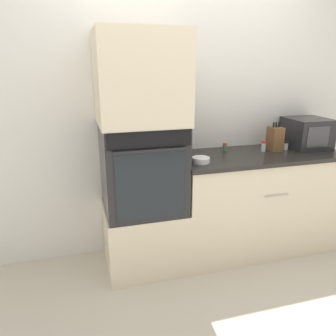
{
  "coord_description": "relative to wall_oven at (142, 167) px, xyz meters",
  "views": [
    {
      "loc": [
        -0.81,
        -2.16,
        1.68
      ],
      "look_at": [
        -0.14,
        0.21,
        0.89
      ],
      "focal_mm": 35.0,
      "sensor_mm": 36.0,
      "label": 1
    }
  ],
  "objects": [
    {
      "name": "knife_block",
      "position": [
        1.24,
        0.06,
        0.15
      ],
      "size": [
        0.11,
        0.13,
        0.26
      ],
      "color": "brown",
      "rests_on": "counter_unit"
    },
    {
      "name": "counter_unit",
      "position": [
        1.06,
        0.0,
        -0.42
      ],
      "size": [
        1.48,
        0.63,
        0.92
      ],
      "color": "beige",
      "rests_on": "ground_plane"
    },
    {
      "name": "wall_oven",
      "position": [
        0.0,
        0.0,
        0.0
      ],
      "size": [
        0.62,
        0.64,
        0.7
      ],
      "color": "black",
      "rests_on": "oven_cabinet_base"
    },
    {
      "name": "condiment_jar_far",
      "position": [
        0.79,
        0.16,
        0.07
      ],
      "size": [
        0.04,
        0.04,
        0.07
      ],
      "color": "#427047",
      "rests_on": "counter_unit"
    },
    {
      "name": "condiment_jar_mid",
      "position": [
        1.12,
        0.06,
        0.08
      ],
      "size": [
        0.04,
        0.04,
        0.1
      ],
      "color": "silver",
      "rests_on": "counter_unit"
    },
    {
      "name": "ground_plane",
      "position": [
        0.32,
        -0.3,
        -0.89
      ],
      "size": [
        12.0,
        12.0,
        0.0
      ],
      "primitive_type": "plane",
      "color": "beige"
    },
    {
      "name": "oven_cabinet_upper",
      "position": [
        -0.0,
        0.0,
        0.69
      ],
      "size": [
        0.65,
        0.6,
        0.68
      ],
      "color": "beige",
      "rests_on": "wall_oven"
    },
    {
      "name": "oven_cabinet_base",
      "position": [
        -0.0,
        0.0,
        -0.62
      ],
      "size": [
        0.65,
        0.6,
        0.53
      ],
      "color": "beige",
      "rests_on": "ground_plane"
    },
    {
      "name": "bowl",
      "position": [
        0.45,
        -0.12,
        0.06
      ],
      "size": [
        0.14,
        0.14,
        0.04
      ],
      "color": "white",
      "rests_on": "counter_unit"
    },
    {
      "name": "condiment_jar_near",
      "position": [
        1.35,
        0.05,
        0.08
      ],
      "size": [
        0.05,
        0.05,
        0.08
      ],
      "color": "silver",
      "rests_on": "counter_unit"
    },
    {
      "name": "microwave",
      "position": [
        1.58,
        0.08,
        0.18
      ],
      "size": [
        0.36,
        0.37,
        0.27
      ],
      "color": "#232326",
      "rests_on": "counter_unit"
    },
    {
      "name": "wall_back",
      "position": [
        0.32,
        0.33,
        0.36
      ],
      "size": [
        8.0,
        0.05,
        2.5
      ],
      "color": "silver",
      "rests_on": "ground_plane"
    }
  ]
}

